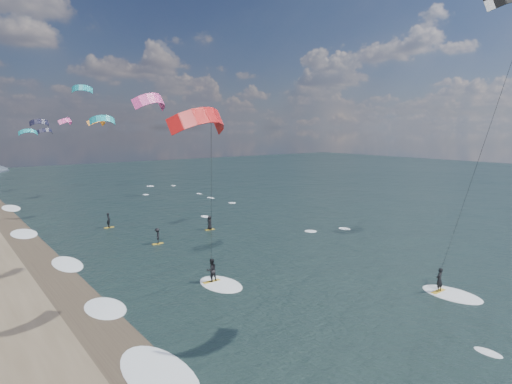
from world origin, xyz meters
TOP-DOWN VIEW (x-y plane):
  - ground at (0.00, 0.00)m, footprint 260.00×260.00m
  - wet_sand_strip at (-12.00, 10.00)m, footprint 3.00×240.00m
  - kitesurfer_near_b at (-5.40, 10.56)m, footprint 7.18×8.71m
  - far_kitesurfers at (0.26, 30.07)m, footprint 9.86×10.88m
  - bg_kite_field at (-0.34, 62.18)m, footprint 12.68×75.90m
  - shoreline_surf at (-10.80, 14.75)m, footprint 2.40×79.40m

SIDE VIEW (x-z plane):
  - ground at x=0.00m, z-range 0.00..0.00m
  - shoreline_surf at x=-10.80m, z-range -0.06..0.06m
  - wet_sand_strip at x=-12.00m, z-range 0.00..0.01m
  - far_kitesurfers at x=0.26m, z-range -0.05..1.68m
  - kitesurfer_near_b at x=-5.40m, z-range 1.95..15.20m
  - bg_kite_field at x=-0.34m, z-range 9.09..16.38m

